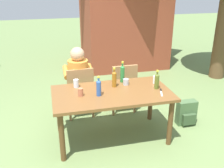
{
  "coord_description": "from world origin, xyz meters",
  "views": [
    {
      "loc": [
        -0.78,
        -3.17,
        2.19
      ],
      "look_at": [
        0.0,
        0.0,
        0.84
      ],
      "focal_mm": 41.97,
      "sensor_mm": 36.0,
      "label": 1
    }
  ],
  "objects": [
    {
      "name": "ground_plane",
      "position": [
        0.0,
        0.0,
        0.0
      ],
      "size": [
        24.0,
        24.0,
        0.0
      ],
      "primitive_type": "plane",
      "color": "#6B844C"
    },
    {
      "name": "dining_table",
      "position": [
        0.0,
        0.0,
        0.63
      ],
      "size": [
        1.62,
        0.88,
        0.72
      ],
      "color": "brown",
      "rests_on": "ground_plane"
    },
    {
      "name": "chair_far_left",
      "position": [
        -0.36,
        0.74,
        0.49
      ],
      "size": [
        0.46,
        0.46,
        0.87
      ],
      "color": "#A37547",
      "rests_on": "ground_plane"
    },
    {
      "name": "chair_far_right",
      "position": [
        0.37,
        0.74,
        0.49
      ],
      "size": [
        0.45,
        0.45,
        0.87
      ],
      "color": "#A37547",
      "rests_on": "ground_plane"
    },
    {
      "name": "person_in_white_shirt",
      "position": [
        -0.36,
        0.85,
        0.66
      ],
      "size": [
        0.47,
        0.61,
        1.18
      ],
      "color": "orange",
      "rests_on": "ground_plane"
    },
    {
      "name": "bottle_green",
      "position": [
        0.24,
        0.33,
        0.86
      ],
      "size": [
        0.06,
        0.06,
        0.32
      ],
      "color": "#287A38",
      "rests_on": "dining_table"
    },
    {
      "name": "bottle_olive",
      "position": [
        0.64,
        -0.03,
        0.84
      ],
      "size": [
        0.06,
        0.06,
        0.27
      ],
      "color": "#566623",
      "rests_on": "dining_table"
    },
    {
      "name": "bottle_amber",
      "position": [
        0.08,
        0.18,
        0.84
      ],
      "size": [
        0.06,
        0.06,
        0.29
      ],
      "color": "#996019",
      "rests_on": "dining_table"
    },
    {
      "name": "bottle_blue",
      "position": [
        -0.2,
        -0.06,
        0.84
      ],
      "size": [
        0.06,
        0.06,
        0.27
      ],
      "color": "#2D56A3",
      "rests_on": "dining_table"
    },
    {
      "name": "cup_steel",
      "position": [
        0.26,
        0.21,
        0.77
      ],
      "size": [
        0.08,
        0.08,
        0.09
      ],
      "primitive_type": "cylinder",
      "color": "#B2B7BC",
      "rests_on": "dining_table"
    },
    {
      "name": "cup_terracotta",
      "position": [
        -0.43,
        -0.02,
        0.77
      ],
      "size": [
        0.07,
        0.07,
        0.11
      ],
      "primitive_type": "cylinder",
      "color": "#BC6B47",
      "rests_on": "dining_table"
    },
    {
      "name": "cup_white",
      "position": [
        0.69,
        0.16,
        0.78
      ],
      "size": [
        0.07,
        0.07,
        0.11
      ],
      "primitive_type": "cylinder",
      "color": "white",
      "rests_on": "dining_table"
    },
    {
      "name": "cup_glass",
      "position": [
        -0.46,
        0.29,
        0.78
      ],
      "size": [
        0.07,
        0.07,
        0.12
      ],
      "primitive_type": "cylinder",
      "color": "silver",
      "rests_on": "dining_table"
    },
    {
      "name": "table_knife",
      "position": [
        0.65,
        -0.16,
        0.73
      ],
      "size": [
        0.1,
        0.23,
        0.01
      ],
      "color": "silver",
      "rests_on": "dining_table"
    },
    {
      "name": "backpack_by_near_side",
      "position": [
        1.23,
        0.08,
        0.19
      ],
      "size": [
        0.3,
        0.2,
        0.39
      ],
      "color": "#47663D",
      "rests_on": "ground_plane"
    },
    {
      "name": "brick_kiosk",
      "position": [
        1.14,
        3.5,
        1.51
      ],
      "size": [
        2.29,
        2.17,
        2.89
      ],
      "color": "brown",
      "rests_on": "ground_plane"
    }
  ]
}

